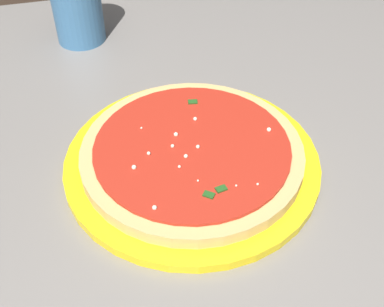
# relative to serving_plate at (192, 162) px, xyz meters

# --- Properties ---
(restaurant_table) EXTENTS (1.03, 0.92, 0.72)m
(restaurant_table) POSITION_rel_serving_plate_xyz_m (0.03, 0.02, -0.13)
(restaurant_table) COLOR black
(restaurant_table) RESTS_ON ground_plane
(serving_plate) EXTENTS (0.31, 0.31, 0.01)m
(serving_plate) POSITION_rel_serving_plate_xyz_m (0.00, 0.00, 0.00)
(serving_plate) COLOR yellow
(serving_plate) RESTS_ON restaurant_table
(pizza) EXTENTS (0.27, 0.27, 0.02)m
(pizza) POSITION_rel_serving_plate_xyz_m (-0.00, -0.00, 0.02)
(pizza) COLOR #DBB26B
(pizza) RESTS_ON serving_plate
(cup_tall_drink) EXTENTS (0.08, 0.08, 0.12)m
(cup_tall_drink) POSITION_rel_serving_plate_xyz_m (-0.11, 0.33, 0.05)
(cup_tall_drink) COLOR teal
(cup_tall_drink) RESTS_ON restaurant_table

